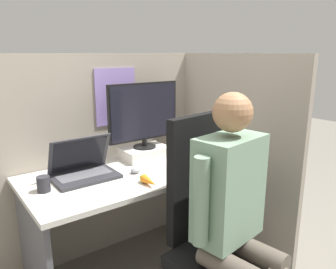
% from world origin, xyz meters
% --- Properties ---
extents(cubicle_panel_back, '(1.88, 0.05, 1.45)m').
position_xyz_m(cubicle_panel_back, '(0.00, 0.72, 0.73)').
color(cubicle_panel_back, gray).
rests_on(cubicle_panel_back, ground).
extents(cubicle_panel_right, '(0.04, 1.33, 1.45)m').
position_xyz_m(cubicle_panel_right, '(0.72, 0.28, 0.72)').
color(cubicle_panel_right, gray).
rests_on(cubicle_panel_right, ground).
extents(desk, '(1.38, 0.69, 0.72)m').
position_xyz_m(desk, '(0.00, 0.35, 0.54)').
color(desk, beige).
rests_on(desk, ground).
extents(paper_box, '(0.33, 0.22, 0.08)m').
position_xyz_m(paper_box, '(0.19, 0.53, 0.76)').
color(paper_box, white).
rests_on(paper_box, desk).
extents(monitor, '(0.54, 0.16, 0.46)m').
position_xyz_m(monitor, '(0.19, 0.53, 1.04)').
color(monitor, black).
rests_on(monitor, paper_box).
extents(laptop, '(0.37, 0.26, 0.25)m').
position_xyz_m(laptop, '(-0.32, 0.42, 0.77)').
color(laptop, '#2D2D33').
rests_on(laptop, desk).
extents(mouse, '(0.06, 0.05, 0.04)m').
position_xyz_m(mouse, '(-0.03, 0.30, 0.74)').
color(mouse, gray).
rests_on(mouse, desk).
extents(stapler, '(0.05, 0.14, 0.04)m').
position_xyz_m(stapler, '(0.58, 0.26, 0.74)').
color(stapler, '#A31919').
rests_on(stapler, desk).
extents(carrot_toy, '(0.05, 0.15, 0.05)m').
position_xyz_m(carrot_toy, '(-0.07, 0.08, 0.74)').
color(carrot_toy, orange).
rests_on(carrot_toy, desk).
extents(office_chair, '(0.54, 0.57, 1.14)m').
position_xyz_m(office_chair, '(0.09, -0.27, 0.56)').
color(office_chair, black).
rests_on(office_chair, ground).
extents(person, '(0.48, 0.47, 1.28)m').
position_xyz_m(person, '(0.07, -0.44, 0.74)').
color(person, brown).
rests_on(person, ground).
extents(pen_cup, '(0.07, 0.07, 0.09)m').
position_xyz_m(pen_cup, '(-0.57, 0.35, 0.76)').
color(pen_cup, '#28282D').
rests_on(pen_cup, desk).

